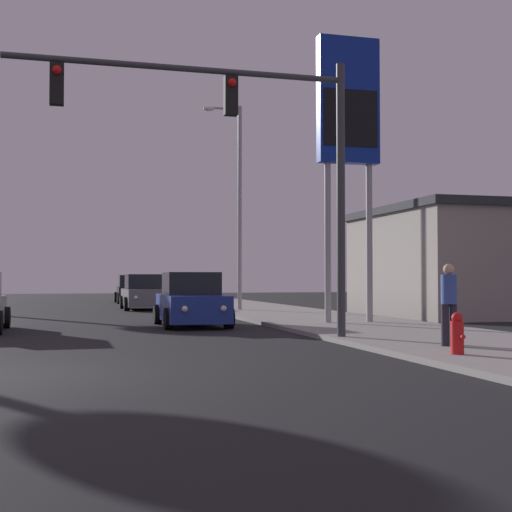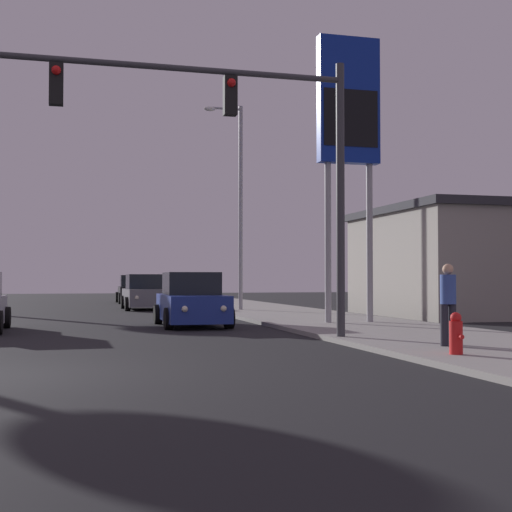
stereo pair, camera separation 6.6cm
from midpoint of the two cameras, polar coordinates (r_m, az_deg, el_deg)
name	(u,v)px [view 1 (the left image)]	position (r m, az deg, el deg)	size (l,w,h in m)	color
sidewalk_right	(339,323)	(23.15, 6.58, -5.33)	(5.00, 60.00, 0.12)	gray
building_gas_station	(499,262)	(30.56, 18.81, -0.45)	(10.30, 8.30, 4.30)	gray
car_grey	(144,294)	(34.41, -9.04, -2.99)	(2.04, 4.32, 1.68)	slate
car_black	(133,290)	(43.69, -9.87, -2.72)	(2.04, 4.34, 1.68)	black
car_blue	(191,302)	(22.36, -5.27, -3.66)	(2.04, 4.33, 1.68)	navy
traffic_light_mast	(249,137)	(16.60, -0.64, 9.52)	(7.78, 0.36, 6.50)	#38383D
street_lamp	(237,196)	(31.50, -1.60, 4.82)	(1.74, 0.24, 9.00)	#99999E
gas_station_sign	(348,116)	(23.11, 7.31, 11.03)	(2.00, 0.42, 9.00)	#99999E
fire_hydrant	(457,334)	(13.46, 15.66, -6.02)	(0.24, 0.34, 0.76)	red
pedestrian_on_sidewalk	(449,301)	(15.03, 15.05, -3.48)	(0.34, 0.32, 1.67)	#23232D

